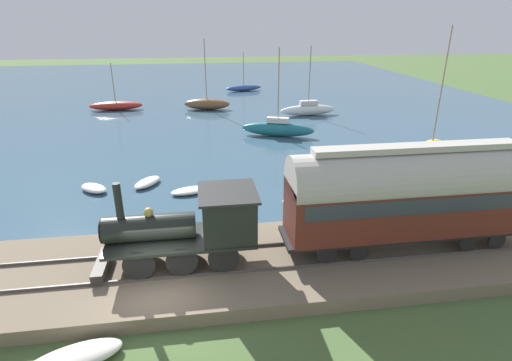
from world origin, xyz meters
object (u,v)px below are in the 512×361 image
at_px(sailboat_red, 116,106).
at_px(rowboat_mid_harbor, 191,191).
at_px(rowboat_far_out, 307,201).
at_px(passenger_coach, 411,192).
at_px(rowboat_near_shore, 147,182).
at_px(rowboat_off_pier, 94,188).
at_px(sailboat_yellow, 431,147).
at_px(sailboat_white, 308,109).
at_px(sailboat_brown, 207,104).
at_px(steam_locomotive, 197,223).
at_px(beached_dinghy, 74,358).
at_px(sailboat_teal, 278,129).
at_px(sailboat_blue, 244,88).

height_order(sailboat_red, rowboat_mid_harbor, sailboat_red).
bearing_deg(rowboat_far_out, sailboat_red, 36.50).
distance_m(passenger_coach, rowboat_near_shore, 15.62).
relative_size(rowboat_off_pier, rowboat_near_shore, 0.90).
relative_size(sailboat_yellow, rowboat_near_shore, 3.91).
xyz_separation_m(passenger_coach, rowboat_mid_harbor, (8.31, 9.02, -2.95)).
bearing_deg(sailboat_white, sailboat_brown, 62.86).
height_order(steam_locomotive, rowboat_near_shore, steam_locomotive).
xyz_separation_m(sailboat_brown, rowboat_off_pier, (-22.43, 7.50, -0.44)).
xyz_separation_m(steam_locomotive, rowboat_far_out, (5.65, -5.96, -2.12)).
relative_size(steam_locomotive, rowboat_near_shore, 2.63).
bearing_deg(sailboat_white, beached_dinghy, 149.46).
height_order(sailboat_brown, sailboat_teal, sailboat_brown).
distance_m(sailboat_teal, beached_dinghy, 26.11).
xyz_separation_m(sailboat_blue, sailboat_teal, (-24.03, -0.17, 0.25)).
xyz_separation_m(passenger_coach, rowboat_off_pier, (9.42, 14.79, -2.91)).
relative_size(sailboat_white, rowboat_far_out, 2.48).
relative_size(rowboat_near_shore, beached_dinghy, 0.79).
distance_m(rowboat_mid_harbor, beached_dinghy, 12.75).
xyz_separation_m(sailboat_red, rowboat_mid_harbor, (-24.81, -8.48, -0.33)).
height_order(passenger_coach, rowboat_off_pier, passenger_coach).
distance_m(steam_locomotive, sailboat_yellow, 21.53).
xyz_separation_m(steam_locomotive, rowboat_off_pier, (9.42, 6.18, -2.18)).
relative_size(sailboat_teal, rowboat_off_pier, 3.50).
bearing_deg(steam_locomotive, passenger_coach, -90.00).
distance_m(steam_locomotive, beached_dinghy, 5.92).
height_order(rowboat_far_out, rowboat_mid_harbor, rowboat_far_out).
relative_size(sailboat_red, rowboat_far_out, 2.05).
bearing_deg(passenger_coach, steam_locomotive, 90.00).
bearing_deg(sailboat_white, sailboat_yellow, -163.44).
bearing_deg(steam_locomotive, beached_dinghy, 136.19).
height_order(sailboat_blue, beached_dinghy, sailboat_blue).
bearing_deg(rowboat_near_shore, sailboat_yellow, -141.23).
xyz_separation_m(sailboat_brown, rowboat_mid_harbor, (-23.55, 1.73, -0.48)).
height_order(sailboat_teal, rowboat_far_out, sailboat_teal).
bearing_deg(sailboat_white, sailboat_blue, 12.99).
xyz_separation_m(sailboat_blue, rowboat_near_shore, (-33.84, 10.03, -0.24)).
xyz_separation_m(sailboat_yellow, rowboat_off_pier, (-3.16, 23.56, -0.49)).
xyz_separation_m(sailboat_yellow, sailboat_red, (20.53, 26.27, -0.20)).
distance_m(steam_locomotive, sailboat_white, 29.83).
height_order(sailboat_white, rowboat_mid_harbor, sailboat_white).
bearing_deg(sailboat_blue, passenger_coach, 168.92).
xyz_separation_m(sailboat_white, rowboat_far_out, (-21.65, 5.95, -0.38)).
xyz_separation_m(rowboat_near_shore, beached_dinghy, (-13.90, 0.72, 0.02)).
relative_size(steam_locomotive, rowboat_off_pier, 2.92).
bearing_deg(rowboat_mid_harbor, rowboat_near_shore, 45.93).
height_order(sailboat_blue, sailboat_red, sailboat_blue).
bearing_deg(rowboat_off_pier, steam_locomotive, -104.51).
height_order(sailboat_brown, rowboat_far_out, sailboat_brown).
distance_m(sailboat_yellow, sailboat_teal, 12.52).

